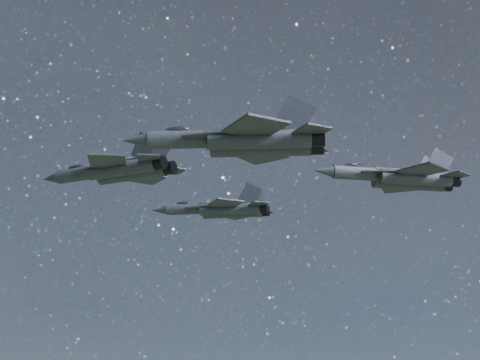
{
  "coord_description": "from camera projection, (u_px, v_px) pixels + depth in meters",
  "views": [
    {
      "loc": [
        2.44,
        -84.4,
        122.42
      ],
      "look_at": [
        -1.82,
        -3.19,
        146.22
      ],
      "focal_mm": 55.0,
      "sensor_mm": 36.0,
      "label": 1
    }
  ],
  "objects": [
    {
      "name": "jet_right",
      "position": [
        243.0,
        141.0,
        63.3
      ],
      "size": [
        18.2,
        12.99,
        4.65
      ],
      "rotation": [
        0.0,
        0.0,
        -0.01
      ],
      "color": "#2F323B"
    },
    {
      "name": "jet_left",
      "position": [
        222.0,
        209.0,
        102.54
      ],
      "size": [
        17.61,
        12.31,
        4.44
      ],
      "rotation": [
        0.0,
        0.0,
        -0.11
      ],
      "color": "#2F323B"
    },
    {
      "name": "jet_slot",
      "position": [
        400.0,
        178.0,
        91.58
      ],
      "size": [
        19.63,
        13.35,
        4.93
      ],
      "rotation": [
        0.0,
        0.0,
        0.25
      ],
      "color": "#2F323B"
    },
    {
      "name": "jet_lead",
      "position": [
        117.0,
        170.0,
        81.22
      ],
      "size": [
        17.73,
        11.7,
        4.53
      ],
      "rotation": [
        0.0,
        0.0,
        -0.39
      ],
      "color": "#2F323B"
    }
  ]
}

